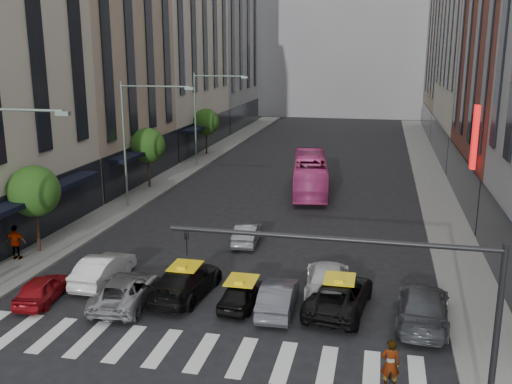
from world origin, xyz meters
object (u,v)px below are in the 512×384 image
Objects in this scene: bus at (310,174)px; taxi_left at (186,281)px; car_red at (42,289)px; pedestrian_far at (16,242)px; streetlamp_mid at (136,128)px; streetlamp_far at (204,107)px; taxi_center at (242,293)px; car_white_front at (104,269)px; motorcycle at (389,383)px.

taxi_left is at bearing 74.05° from bus.
car_red is 6.03m from pedestrian_far.
streetlamp_mid is at bearing 26.05° from bus.
streetlamp_far is 32.61m from taxi_center.
car_white_front is at bearing 158.31° from pedestrian_far.
streetlamp_mid is at bearing -52.50° from motorcycle.
streetlamp_mid reaches higher than car_red.
streetlamp_far is 1.75× the size of taxi_left.
motorcycle is 21.51m from pedestrian_far.
motorcycle is at bearing -63.75° from streetlamp_far.
streetlamp_far is 0.83× the size of bus.
streetlamp_far is 2.04× the size of car_white_front.
streetlamp_far is at bearing 90.00° from streetlamp_mid.
taxi_left is at bearing -169.72° from car_red.
car_red is 16.10m from motorcycle.
taxi_left is at bearing -74.33° from streetlamp_far.
streetlamp_mid is 1.00× the size of streetlamp_far.
car_red reaches higher than motorcycle.
bus reaches higher than pedestrian_far.
car_red is at bearing 13.50° from taxi_center.
car_red is 3.13m from car_white_front.
taxi_left is (8.33, -13.71, -5.16)m from streetlamp_mid.
motorcycle is (6.14, -27.37, -1.09)m from bus.
streetlamp_mid is at bearing -90.00° from streetlamp_far.
streetlamp_mid is 4.67× the size of pedestrian_far.
streetlamp_mid is 1.75× the size of taxi_left.
car_white_front is (3.81, -29.08, -5.18)m from streetlamp_far.
car_red is at bearing -82.53° from streetlamp_mid.
taxi_center is at bearing 162.03° from pedestrian_far.
streetlamp_mid is 27.03m from motorcycle.
motorcycle is at bearing 152.60° from taxi_left.
streetlamp_mid is 2.50× the size of taxi_center.
bus is at bearing -131.98° from pedestrian_far.
car_red is 0.71× the size of taxi_left.
car_red is at bearing 56.32° from car_white_front.
motorcycle is at bearing -48.24° from streetlamp_mid.
pedestrian_far is (-4.25, 4.24, 0.49)m from car_red.
streetlamp_far is at bearing -100.88° from pedestrian_far.
pedestrian_far reaches higher than motorcycle.
taxi_center is (11.16, -30.18, -5.29)m from streetlamp_far.
streetlamp_mid reaches higher than bus.
streetlamp_mid reaches higher than taxi_center.
car_red is 1.01× the size of taxi_center.
car_white_front is at bearing -131.13° from car_red.
pedestrian_far reaches higher than taxi_left.
motorcycle is at bearing 143.55° from taxi_center.
taxi_center is (7.35, -1.11, -0.11)m from car_white_front.
taxi_center is 8.53m from motorcycle.
taxi_left reaches higher than motorcycle.
car_red is 25.15m from bus.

